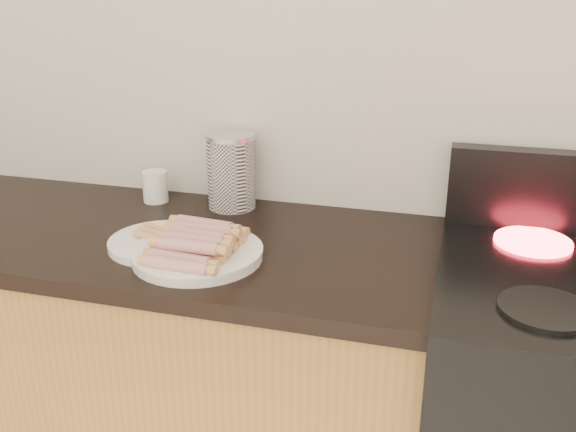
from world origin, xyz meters
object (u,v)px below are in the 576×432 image
(side_plate, at_px, (162,243))
(canister, at_px, (231,171))
(main_plate, at_px, (197,255))
(mug, at_px, (155,187))

(side_plate, height_order, canister, canister)
(main_plate, relative_size, mug, 3.37)
(canister, bearing_deg, main_plate, -82.61)
(main_plate, relative_size, side_plate, 1.18)
(mug, bearing_deg, main_plate, -50.92)
(side_plate, relative_size, mug, 2.86)
(main_plate, bearing_deg, canister, 97.39)
(main_plate, relative_size, canister, 1.43)
(side_plate, relative_size, canister, 1.21)
(main_plate, height_order, canister, canister)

